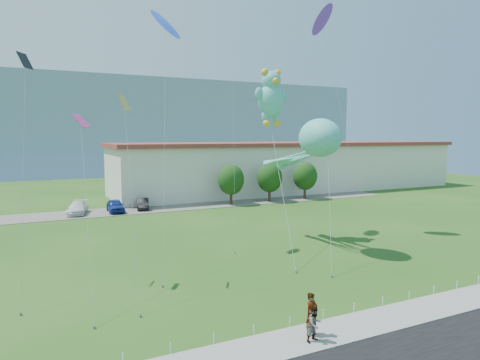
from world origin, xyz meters
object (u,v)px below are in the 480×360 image
(pedestrian_left, at_px, (312,314))
(pedestrian_right, at_px, (315,324))
(teddy_bear_kite, at_px, (271,96))
(parked_car_blue, at_px, (115,206))
(parked_car_black, at_px, (143,204))
(parked_car_white, at_px, (78,208))
(octopus_kite, at_px, (312,145))
(warehouse, at_px, (291,166))

(pedestrian_left, xyz_separation_m, pedestrian_right, (-0.24, -0.57, -0.20))
(teddy_bear_kite, bearing_deg, pedestrian_right, -114.21)
(pedestrian_right, xyz_separation_m, parked_car_blue, (-2.31, 37.81, -0.07))
(pedestrian_left, height_order, parked_car_blue, pedestrian_left)
(parked_car_black, bearing_deg, parked_car_white, -167.20)
(parked_car_black, bearing_deg, pedestrian_left, -79.31)
(octopus_kite, height_order, teddy_bear_kite, teddy_bear_kite)
(parked_car_white, xyz_separation_m, octopus_kite, (15.86, -24.90, 7.74))
(pedestrian_right, relative_size, parked_car_blue, 0.36)
(teddy_bear_kite, bearing_deg, parked_car_black, 109.81)
(pedestrian_left, xyz_separation_m, teddy_bear_kite, (8.12, 18.02, 11.70))
(pedestrian_left, height_order, pedestrian_right, pedestrian_left)
(pedestrian_left, relative_size, octopus_kite, 0.17)
(teddy_bear_kite, bearing_deg, pedestrian_left, -114.26)
(warehouse, height_order, pedestrian_left, warehouse)
(warehouse, height_order, parked_car_white, warehouse)
(parked_car_blue, distance_m, parked_car_black, 3.57)
(warehouse, height_order, parked_car_black, warehouse)
(pedestrian_left, xyz_separation_m, octopus_kite, (9.04, 12.92, 7.42))
(parked_car_white, relative_size, octopus_kite, 0.41)
(pedestrian_right, xyz_separation_m, octopus_kite, (9.28, 13.50, 7.62))
(parked_car_white, distance_m, octopus_kite, 30.52)
(parked_car_white, xyz_separation_m, parked_car_blue, (4.26, -0.58, 0.05))
(parked_car_black, bearing_deg, teddy_bear_kite, -58.05)
(octopus_kite, xyz_separation_m, teddy_bear_kite, (-0.92, 5.10, 4.28))
(parked_car_white, distance_m, parked_car_blue, 4.30)
(parked_car_blue, bearing_deg, teddy_bear_kite, -59.36)
(warehouse, relative_size, teddy_bear_kite, 4.01)
(pedestrian_left, bearing_deg, warehouse, 44.63)
(parked_car_white, distance_m, teddy_bear_kite, 27.56)
(warehouse, bearing_deg, pedestrian_left, -121.59)
(teddy_bear_kite, bearing_deg, parked_car_blue, 119.05)
(warehouse, bearing_deg, parked_car_blue, -163.27)
(octopus_kite, bearing_deg, parked_car_white, 122.49)
(parked_car_black, relative_size, octopus_kite, 0.34)
(parked_car_black, xyz_separation_m, octopus_kite, (8.09, -24.99, 7.78))
(warehouse, relative_size, pedestrian_right, 38.34)
(pedestrian_left, bearing_deg, teddy_bear_kite, 51.96)
(pedestrian_left, bearing_deg, parked_car_blue, 80.14)
(parked_car_blue, bearing_deg, warehouse, 18.32)
(warehouse, relative_size, pedestrian_left, 30.63)
(pedestrian_left, height_order, parked_car_black, pedestrian_left)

